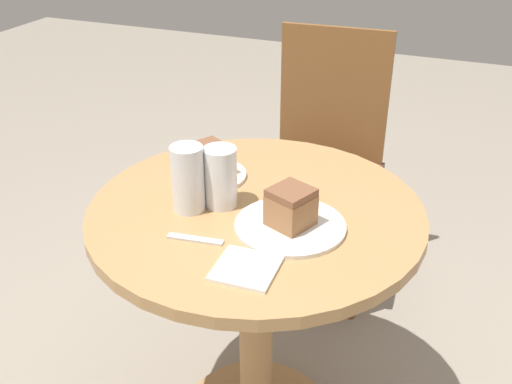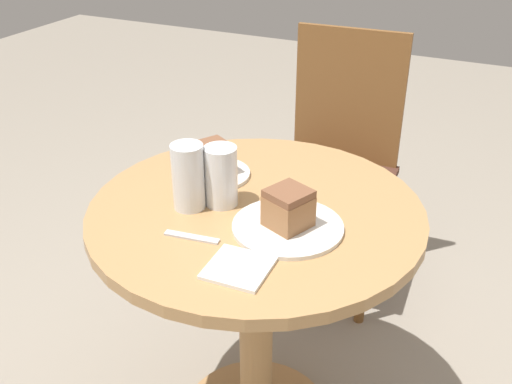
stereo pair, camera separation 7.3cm
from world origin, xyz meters
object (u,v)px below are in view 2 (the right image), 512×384
(chair, at_px, (336,161))
(plate_near, at_px, (213,174))
(plate_far, at_px, (288,227))
(cake_slice_near, at_px, (212,158))
(cake_slice_far, at_px, (288,208))
(glass_water, at_px, (221,179))
(glass_lemonade, at_px, (188,179))

(chair, height_order, plate_near, chair)
(chair, height_order, plate_far, chair)
(plate_near, relative_size, cake_slice_near, 1.70)
(chair, height_order, cake_slice_far, chair)
(glass_water, bearing_deg, chair, 88.81)
(cake_slice_near, relative_size, cake_slice_far, 1.00)
(plate_near, bearing_deg, glass_lemonade, -80.34)
(cake_slice_far, xyz_separation_m, glass_lemonade, (-0.25, -0.01, 0.02))
(glass_water, bearing_deg, cake_slice_far, -11.25)
(plate_near, relative_size, cake_slice_far, 1.70)
(plate_far, xyz_separation_m, glass_lemonade, (-0.25, -0.01, 0.07))
(chair, xyz_separation_m, glass_lemonade, (-0.08, -0.88, 0.33))
(cake_slice_near, height_order, cake_slice_far, cake_slice_far)
(chair, distance_m, plate_far, 0.93)
(cake_slice_far, bearing_deg, glass_lemonade, -177.97)
(plate_far, bearing_deg, plate_near, 150.78)
(cake_slice_near, xyz_separation_m, glass_water, (0.09, -0.12, 0.02))
(plate_near, xyz_separation_m, cake_slice_far, (0.27, -0.15, 0.05))
(cake_slice_near, height_order, glass_water, glass_water)
(cake_slice_far, distance_m, glass_lemonade, 0.25)
(glass_lemonade, distance_m, glass_water, 0.08)
(plate_far, relative_size, glass_water, 1.70)
(chair, relative_size, glass_lemonade, 5.90)
(plate_far, height_order, cake_slice_far, cake_slice_far)
(glass_lemonade, bearing_deg, cake_slice_far, 2.03)
(plate_far, height_order, glass_water, glass_water)
(chair, xyz_separation_m, cake_slice_far, (0.17, -0.88, 0.31))
(plate_far, distance_m, glass_water, 0.20)
(plate_near, relative_size, plate_far, 0.77)
(plate_near, height_order, plate_far, same)
(cake_slice_far, relative_size, glass_water, 0.78)
(cake_slice_far, bearing_deg, chair, 100.85)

